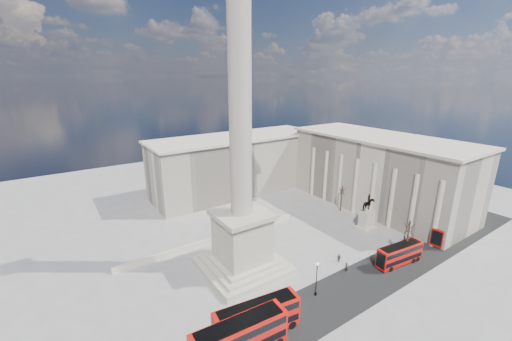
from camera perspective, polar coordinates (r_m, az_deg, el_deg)
The scene contains 18 objects.
ground at distance 55.83m, azimuth 0.36°, elevation -19.55°, with size 180.00×180.00×0.00m, color gray.
asphalt_road at distance 52.46m, azimuth 12.00°, elevation -22.72°, with size 120.00×9.00×0.01m, color black.
nelsons_column at distance 53.18m, azimuth -2.66°, elevation -5.52°, with size 14.00×14.00×49.85m.
balustrade_wall at distance 67.28m, azimuth -7.52°, elevation -12.31°, with size 40.00×0.60×1.10m, color beige.
building_east at distance 88.00m, azimuth 21.39°, elevation -0.10°, with size 19.00×46.00×18.60m.
building_northeast at distance 92.88m, azimuth -3.33°, elevation 1.25°, with size 51.00×17.00×16.60m.
red_bus_a at distance 43.19m, azimuth -2.84°, elevation -28.09°, with size 12.37×3.56×4.96m.
red_bus_b at distance 45.57m, azimuth 0.30°, elevation -25.32°, with size 12.02×4.14×4.77m.
red_bus_c at distance 64.58m, azimuth 24.68°, elevation -13.63°, with size 9.81×3.36×3.90m.
red_bus_d at distance 77.72m, azimuth 31.34°, elevation -9.32°, with size 10.23×3.34×4.07m.
victorian_lamp at distance 51.96m, azimuth 10.97°, elevation -18.36°, with size 0.50×0.50×5.82m.
equestrian_statue at distance 75.53m, azimuth 19.51°, elevation -7.88°, with size 3.92×2.94×8.18m.
bare_tree_near at distance 64.40m, azimuth 26.09°, elevation -9.37°, with size 1.91×1.91×8.34m.
bare_tree_mid at distance 76.88m, azimuth 24.40°, elevation -6.49°, with size 1.57×1.57×5.96m.
bare_tree_far at distance 81.82m, azimuth 15.39°, elevation -3.52°, with size 1.73×1.73×7.08m.
pedestrian_walking at distance 59.55m, azimuth 16.12°, elevation -16.60°, with size 0.70×0.46×1.93m, color #282224.
pedestrian_standing at distance 72.47m, azimuth 25.33°, elevation -11.36°, with size 0.86×0.67×1.78m, color #282224.
pedestrian_crossing at distance 62.22m, azimuth 14.87°, elevation -15.12°, with size 0.92×0.39×1.58m, color #282224.
Camera 1 is at (-25.40, -37.18, 33.01)m, focal length 22.00 mm.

